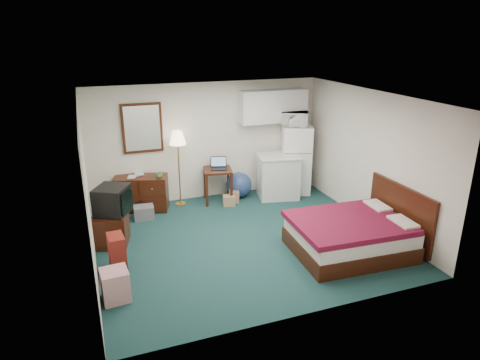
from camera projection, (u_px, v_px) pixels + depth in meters
name	position (u px, v px, depth m)	size (l,w,h in m)	color
floor	(244.00, 239.00, 7.58)	(5.00, 4.50, 0.01)	black
ceiling	(245.00, 97.00, 6.75)	(5.00, 4.50, 0.01)	silver
walls	(244.00, 173.00, 7.16)	(5.01, 4.51, 2.50)	silver
mirror	(142.00, 128.00, 8.55)	(0.80, 0.06, 1.00)	white
upper_cabinets	(273.00, 106.00, 9.24)	(1.50, 0.35, 0.70)	silver
headboard	(400.00, 213.00, 7.29)	(0.06, 1.56, 1.00)	#371109
dresser	(141.00, 193.00, 8.72)	(1.05, 0.48, 0.72)	#371109
floor_lamp	(179.00, 169.00, 8.84)	(0.34, 0.34, 1.58)	gold
desk	(218.00, 185.00, 9.14)	(0.58, 0.58, 0.73)	#371109
exercise_ball	(239.00, 185.00, 9.42)	(0.56, 0.56, 0.56)	navy
kitchen_counter	(278.00, 177.00, 9.36)	(0.84, 0.64, 0.92)	silver
fridge	(296.00, 159.00, 9.57)	(0.63, 0.63, 1.53)	white
bed	(350.00, 236.00, 7.06)	(1.82, 1.42, 0.58)	#4E0620
tv_stand	(111.00, 229.00, 7.35)	(0.55, 0.60, 0.55)	#371109
suitcase	(117.00, 253.00, 6.51)	(0.23, 0.37, 0.59)	maroon
retail_box	(115.00, 285.00, 5.82)	(0.36, 0.36, 0.45)	silver
file_bin	(144.00, 212.00, 8.36)	(0.38, 0.29, 0.27)	slate
cardboard_box_a	(229.00, 200.00, 9.02)	(0.25, 0.21, 0.21)	#967858
cardboard_box_b	(234.00, 196.00, 9.20)	(0.21, 0.25, 0.25)	#967858
laptop	(219.00, 164.00, 8.99)	(0.34, 0.28, 0.23)	black
crt_tv	(112.00, 200.00, 7.22)	(0.51, 0.55, 0.48)	black
microwave	(295.00, 117.00, 9.22)	(0.56, 0.31, 0.38)	white
book_a	(128.00, 172.00, 8.52)	(0.16, 0.02, 0.22)	#967858
book_b	(134.00, 169.00, 8.66)	(0.18, 0.02, 0.24)	#967858
mug	(159.00, 175.00, 8.51)	(0.13, 0.10, 0.13)	#4B7C37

